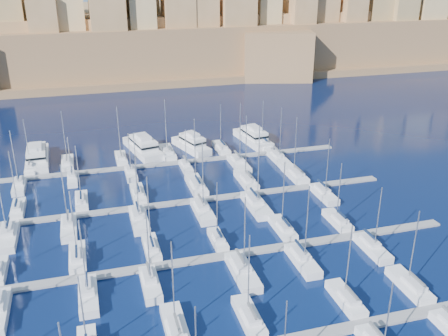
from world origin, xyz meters
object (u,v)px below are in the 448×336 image
object	(u,v)px
sailboat_2	(176,329)
motor_yacht_a	(37,156)
motor_yacht_b	(143,146)
motor_yacht_c	(192,144)
motor_yacht_d	(253,137)
sailboat_4	(346,299)

from	to	relation	value
sailboat_2	motor_yacht_a	bearing A→B (deg)	107.00
sailboat_2	motor_yacht_b	distance (m)	70.39
motor_yacht_a	motor_yacht_c	distance (m)	38.91
sailboat_2	motor_yacht_d	distance (m)	77.79
motor_yacht_c	motor_yacht_d	distance (m)	17.60
sailboat_4	motor_yacht_b	size ratio (longest dim) A/B	0.72
sailboat_2	motor_yacht_c	world-z (taller)	sailboat_2
motor_yacht_b	sailboat_4	bearing A→B (deg)	-73.89
motor_yacht_a	motor_yacht_d	distance (m)	56.46
sailboat_2	motor_yacht_b	xyz separation A→B (m)	(4.80, 70.22, 0.98)
sailboat_2	motor_yacht_c	distance (m)	70.80
motor_yacht_a	motor_yacht_b	bearing A→B (deg)	0.21
motor_yacht_b	motor_yacht_d	xyz separation A→B (m)	(30.22, -0.76, -0.00)
motor_yacht_a	motor_yacht_b	size ratio (longest dim) A/B	0.96
sailboat_4	motor_yacht_c	size ratio (longest dim) A/B	0.88
sailboat_2	sailboat_4	bearing A→B (deg)	-1.26
motor_yacht_a	motor_yacht_c	xyz separation A→B (m)	(38.88, -1.51, 0.00)
motor_yacht_b	motor_yacht_c	bearing A→B (deg)	-7.23
sailboat_4	sailboat_2	bearing A→B (deg)	178.74
motor_yacht_c	motor_yacht_d	world-z (taller)	same
sailboat_2	sailboat_4	world-z (taller)	sailboat_2
sailboat_4	motor_yacht_d	distance (m)	70.70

